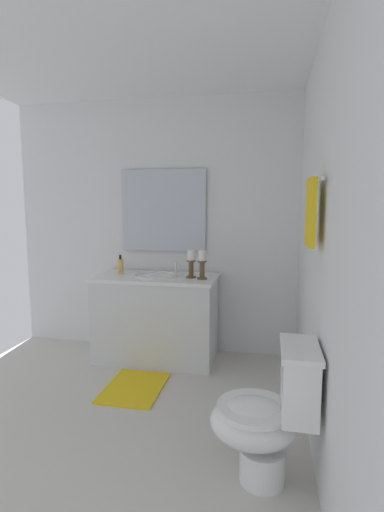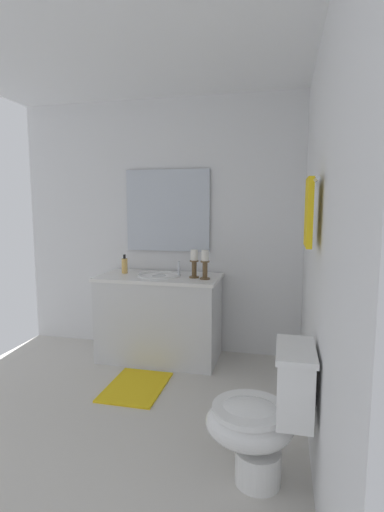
{
  "view_description": "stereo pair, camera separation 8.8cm",
  "coord_description": "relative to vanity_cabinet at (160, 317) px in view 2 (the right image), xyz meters",
  "views": [
    {
      "loc": [
        2.28,
        1.12,
        1.45
      ],
      "look_at": [
        -0.29,
        0.61,
        1.1
      ],
      "focal_mm": 27.34,
      "sensor_mm": 36.0,
      "label": 1
    },
    {
      "loc": [
        2.26,
        1.21,
        1.45
      ],
      "look_at": [
        -0.29,
        0.61,
        1.1
      ],
      "focal_mm": 27.34,
      "sensor_mm": 36.0,
      "label": 2
    }
  ],
  "objects": [
    {
      "name": "sink_basin",
      "position": [
        0.0,
        0.0,
        0.36
      ],
      "size": [
        0.4,
        0.4,
        0.24
      ],
      "color": "white",
      "rests_on": "vanity_cabinet"
    },
    {
      "name": "candle_holder_tall",
      "position": [
        0.07,
        0.44,
        0.53
      ],
      "size": [
        0.09,
        0.09,
        0.26
      ],
      "color": "brown",
      "rests_on": "vanity_cabinet"
    },
    {
      "name": "wall_back",
      "position": [
        1.12,
        1.31,
        0.83
      ],
      "size": [
        2.88,
        0.04,
        2.45
      ],
      "primitive_type": "cube",
      "color": "white",
      "rests_on": "ground"
    },
    {
      "name": "bath_mat",
      "position": [
        0.62,
        0.0,
        -0.39
      ],
      "size": [
        0.6,
        0.44,
        0.02
      ],
      "primitive_type": "cube",
      "color": "yellow",
      "rests_on": "ground"
    },
    {
      "name": "vanity_cabinet",
      "position": [
        0.0,
        0.0,
        0.0
      ],
      "size": [
        0.58,
        1.13,
        0.79
      ],
      "color": "silver",
      "rests_on": "ground"
    },
    {
      "name": "wall_left",
      "position": [
        -0.32,
        -0.1,
        0.83
      ],
      "size": [
        0.04,
        2.83,
        2.45
      ],
      "primitive_type": "cube",
      "color": "white",
      "rests_on": "ground"
    },
    {
      "name": "towel_near_vanity",
      "position": [
        1.2,
        1.24,
        1.01
      ],
      "size": [
        0.28,
        0.03,
        0.37
      ],
      "primitive_type": "cube",
      "color": "yellow",
      "rests_on": "towel_bar"
    },
    {
      "name": "toilet",
      "position": [
        1.48,
        1.03,
        -0.03
      ],
      "size": [
        0.39,
        0.54,
        0.75
      ],
      "color": "white",
      "rests_on": "ground"
    },
    {
      "name": "ceiling",
      "position": [
        1.12,
        -0.1,
        2.06
      ],
      "size": [
        2.88,
        2.83,
        0.02
      ],
      "primitive_type": "cube",
      "color": "white"
    },
    {
      "name": "candle_holder_short",
      "position": [
        0.02,
        0.34,
        0.53
      ],
      "size": [
        0.09,
        0.09,
        0.25
      ],
      "color": "brown",
      "rests_on": "vanity_cabinet"
    },
    {
      "name": "floor",
      "position": [
        1.12,
        -0.1,
        -0.41
      ],
      "size": [
        2.88,
        2.83,
        0.02
      ],
      "primitive_type": "cube",
      "color": "beige",
      "rests_on": "ground"
    },
    {
      "name": "mirror",
      "position": [
        -0.28,
        0.0,
        0.99
      ],
      "size": [
        0.02,
        0.84,
        0.79
      ],
      "primitive_type": "cube",
      "color": "silver"
    },
    {
      "name": "towel_bar",
      "position": [
        1.2,
        1.25,
        1.17
      ],
      "size": [
        0.59,
        0.02,
        0.02
      ],
      "primitive_type": "cylinder",
      "rotation": [
        0.0,
        1.57,
        0.0
      ],
      "color": "silver"
    },
    {
      "name": "soap_bottle",
      "position": [
        -0.06,
        -0.37,
        0.47
      ],
      "size": [
        0.06,
        0.06,
        0.18
      ],
      "color": "#E5B259",
      "rests_on": "vanity_cabinet"
    }
  ]
}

